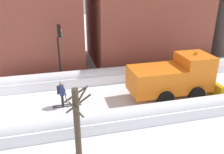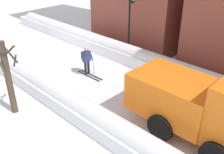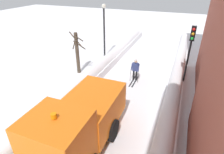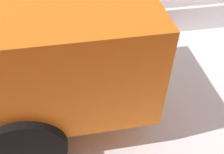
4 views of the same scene
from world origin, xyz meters
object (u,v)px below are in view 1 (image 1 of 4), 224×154
traffic_light_pole (59,43)px  plow_truck (174,77)px  skier (62,92)px  bare_tree_near (77,121)px

traffic_light_pole → plow_truck: bearing=60.6°
skier → bare_tree_near: size_ratio=0.51×
plow_truck → skier: plow_truck is taller
plow_truck → bare_tree_near: (4.21, -6.91, 0.32)m
plow_truck → skier: bearing=-94.0°
plow_truck → bare_tree_near: 8.09m
skier → traffic_light_pole: 4.13m
plow_truck → traffic_light_pole: bearing=-119.4°
skier → bare_tree_near: 4.81m
bare_tree_near → plow_truck: bearing=121.4°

